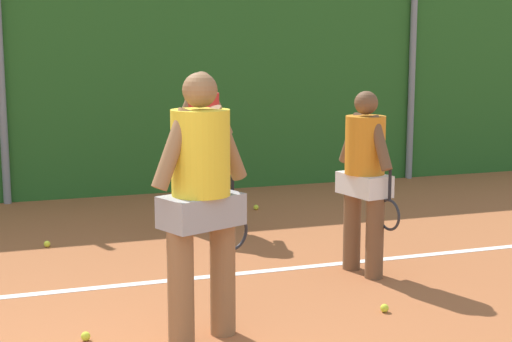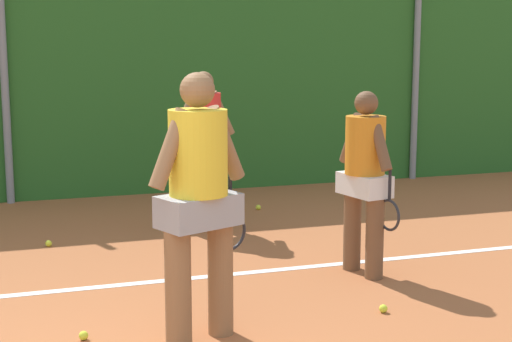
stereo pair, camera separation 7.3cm
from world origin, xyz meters
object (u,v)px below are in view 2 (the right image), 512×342
(tennis_ball_4, at_px, (225,241))
(tennis_ball_5, at_px, (49,243))
(tennis_ball_2, at_px, (258,207))
(tennis_ball_3, at_px, (383,309))
(player_backcourt_far, at_px, (204,142))
(tennis_ball_13, at_px, (380,216))
(player_foreground_near, at_px, (199,193))
(tennis_ball_11, at_px, (84,336))
(player_midcourt, at_px, (365,173))

(tennis_ball_4, bearing_deg, tennis_ball_5, 164.49)
(tennis_ball_2, bearing_deg, tennis_ball_3, -93.73)
(tennis_ball_5, bearing_deg, player_backcourt_far, 7.51)
(player_backcourt_far, height_order, tennis_ball_13, player_backcourt_far)
(player_backcourt_far, xyz_separation_m, tennis_ball_5, (-1.73, -0.23, -0.96))
(tennis_ball_2, relative_size, tennis_ball_3, 1.00)
(player_foreground_near, xyz_separation_m, tennis_ball_11, (-0.79, 0.25, -1.02))
(tennis_ball_3, relative_size, tennis_ball_5, 1.00)
(player_midcourt, relative_size, tennis_ball_4, 25.19)
(player_midcourt, bearing_deg, tennis_ball_11, -84.54)
(player_foreground_near, distance_m, tennis_ball_3, 1.81)
(tennis_ball_3, xyz_separation_m, tennis_ball_11, (-2.28, 0.16, 0.00))
(player_midcourt, xyz_separation_m, tennis_ball_5, (-2.67, 1.87, -0.90))
(player_backcourt_far, distance_m, tennis_ball_2, 1.53)
(player_foreground_near, distance_m, player_midcourt, 2.09)
(tennis_ball_3, bearing_deg, tennis_ball_11, 176.02)
(player_backcourt_far, bearing_deg, tennis_ball_3, -87.29)
(tennis_ball_4, height_order, tennis_ball_13, same)
(tennis_ball_13, bearing_deg, player_midcourt, -121.23)
(tennis_ball_4, xyz_separation_m, tennis_ball_5, (-1.76, 0.49, 0.00))
(player_backcourt_far, bearing_deg, tennis_ball_13, -13.42)
(player_midcourt, height_order, tennis_ball_13, player_midcourt)
(tennis_ball_3, relative_size, tennis_ball_11, 1.00)
(tennis_ball_11, distance_m, tennis_ball_13, 4.66)
(tennis_ball_5, xyz_separation_m, tennis_ball_13, (3.84, 0.06, 0.00))
(player_backcourt_far, height_order, tennis_ball_11, player_backcourt_far)
(tennis_ball_2, distance_m, tennis_ball_13, 1.54)
(tennis_ball_4, bearing_deg, player_backcourt_far, 92.46)
(tennis_ball_2, xyz_separation_m, tennis_ball_13, (1.23, -0.94, 0.00))
(player_foreground_near, relative_size, tennis_ball_3, 28.57)
(player_midcourt, relative_size, tennis_ball_2, 25.19)
(tennis_ball_3, xyz_separation_m, tennis_ball_4, (-0.61, 2.37, 0.00))
(player_midcourt, height_order, tennis_ball_4, player_midcourt)
(player_midcourt, bearing_deg, tennis_ball_3, -29.44)
(tennis_ball_3, bearing_deg, tennis_ball_2, 86.27)
(player_foreground_near, bearing_deg, player_midcourt, 8.77)
(tennis_ball_4, relative_size, tennis_ball_5, 1.00)
(tennis_ball_4, height_order, tennis_ball_5, same)
(player_foreground_near, bearing_deg, tennis_ball_4, 48.14)
(tennis_ball_13, bearing_deg, tennis_ball_2, 142.56)
(player_foreground_near, xyz_separation_m, player_midcourt, (1.79, 1.08, -0.13))
(player_foreground_near, height_order, player_midcourt, player_foreground_near)
(tennis_ball_3, distance_m, tennis_ball_5, 3.71)
(tennis_ball_3, height_order, tennis_ball_11, same)
(player_backcourt_far, bearing_deg, tennis_ball_4, -96.57)
(player_midcourt, xyz_separation_m, tennis_ball_2, (-0.05, 2.87, -0.90))
(player_backcourt_far, xyz_separation_m, tennis_ball_11, (-1.64, -2.93, -0.96))
(player_backcourt_far, height_order, tennis_ball_5, player_backcourt_far)
(player_midcourt, xyz_separation_m, tennis_ball_4, (-0.91, 1.38, -0.90))
(tennis_ball_2, relative_size, tennis_ball_13, 1.00)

